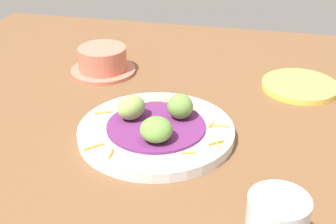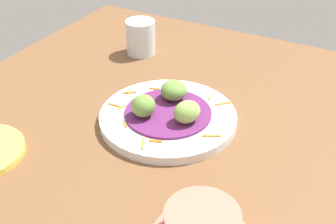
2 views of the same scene
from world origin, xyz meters
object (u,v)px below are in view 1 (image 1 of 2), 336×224
(main_plate, at_px, (156,132))
(terracotta_bowl, at_px, (103,61))
(guac_scoop_left, at_px, (131,107))
(guac_scoop_right, at_px, (180,106))
(side_plate_small, at_px, (300,86))
(guac_scoop_center, at_px, (156,130))

(main_plate, height_order, terracotta_bowl, terracotta_bowl)
(main_plate, bearing_deg, terracotta_bowl, -52.98)
(main_plate, xyz_separation_m, guac_scoop_left, (0.05, -0.01, 0.04))
(guac_scoop_left, bearing_deg, guac_scoop_right, -165.62)
(main_plate, xyz_separation_m, side_plate_small, (-0.25, -0.25, -0.00))
(terracotta_bowl, bearing_deg, main_plate, 127.02)
(guac_scoop_left, bearing_deg, guac_scoop_center, 134.38)
(guac_scoop_left, distance_m, side_plate_small, 0.38)
(guac_scoop_center, relative_size, side_plate_small, 0.35)
(guac_scoop_right, height_order, terracotta_bowl, guac_scoop_right)
(guac_scoop_center, distance_m, terracotta_bowl, 0.35)
(guac_scoop_center, distance_m, guac_scoop_right, 0.09)
(main_plate, distance_m, guac_scoop_center, 0.06)
(guac_scoop_left, relative_size, guac_scoop_right, 1.14)
(guac_scoop_left, bearing_deg, side_plate_small, -141.16)
(guac_scoop_center, bearing_deg, guac_scoop_right, -105.62)
(terracotta_bowl, bearing_deg, guac_scoop_left, 120.55)
(guac_scoop_center, xyz_separation_m, side_plate_small, (-0.24, -0.30, -0.04))
(main_plate, height_order, guac_scoop_right, guac_scoop_right)
(guac_scoop_left, xyz_separation_m, side_plate_small, (-0.30, -0.24, -0.04))
(guac_scoop_left, distance_m, guac_scoop_center, 0.09)
(main_plate, xyz_separation_m, guac_scoop_right, (-0.04, -0.03, 0.04))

